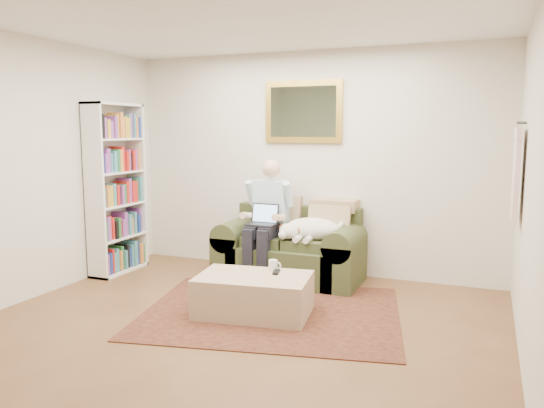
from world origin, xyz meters
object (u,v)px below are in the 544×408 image
Objects in this scene: seated_man at (265,221)px; laptop at (263,219)px; sleeping_dog at (313,229)px; coffee_mug at (273,265)px; bookshelf at (116,189)px; sofa at (290,255)px; ottoman at (254,295)px.

laptop is (0.00, -0.06, 0.03)m from seated_man.
sleeping_dog is 0.94m from coffee_mug.
coffee_mug is at bearing -13.62° from bookshelf.
laptop is 0.16× the size of bookshelf.
sofa is 1.24m from ottoman.
coffee_mug is (0.09, 0.24, 0.24)m from ottoman.
laptop reaches higher than ottoman.
coffee_mug is (0.44, -0.85, -0.26)m from seated_man.
seated_man is at bearing 117.24° from coffee_mug.
bookshelf reaches higher than ottoman.
coffee_mug reaches higher than ottoman.
sleeping_dog is at bearing 9.19° from bookshelf.
sofa is 16.15× the size of coffee_mug.
ottoman is (0.34, -1.02, -0.53)m from laptop.
bookshelf is (-2.22, 0.54, 0.58)m from coffee_mug.
bookshelf is (-2.13, 0.78, 0.81)m from ottoman.
seated_man is (-0.24, -0.15, 0.40)m from sofa.
sofa reaches higher than coffee_mug.
seated_man reaches higher than laptop.
coffee_mug is at bearing -60.93° from laptop.
bookshelf reaches higher than sleeping_dog.
coffee_mug is at bearing -78.98° from sofa.
sleeping_dog is at bearing 80.63° from ottoman.
sofa is 0.81× the size of bookshelf.
coffee_mug is at bearing -95.99° from sleeping_dog.
ottoman is 10.18× the size of coffee_mug.
laptop is 0.47× the size of sleeping_dog.
bookshelf is at bearing -167.31° from sofa.
bookshelf reaches higher than coffee_mug.
coffee_mug is (0.19, -1.00, 0.14)m from sofa.
sofa is at bearing 164.26° from sleeping_dog.
bookshelf is at bearing -170.20° from seated_man.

